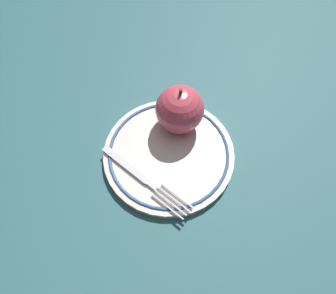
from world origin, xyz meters
The scene contains 4 objects.
ground_plane centered at (0.00, 0.00, 0.00)m, with size 2.00×2.00×0.00m, color #2E5E63.
plate centered at (0.01, 0.00, 0.01)m, with size 0.23×0.23×0.02m.
apple_red_whole centered at (0.03, -0.06, 0.06)m, with size 0.08×0.08×0.09m.
fork centered at (0.02, 0.06, 0.02)m, with size 0.18×0.03×0.00m.
Camera 1 is at (-0.15, 0.21, 0.51)m, focal length 35.00 mm.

